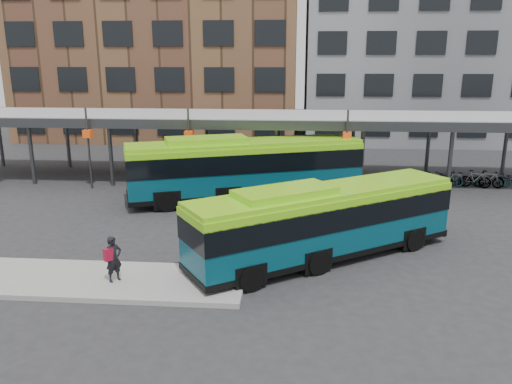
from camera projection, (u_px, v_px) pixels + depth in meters
The scene contains 9 objects.
ground at pixel (215, 253), 19.91m from camera, with size 120.00×120.00×0.00m, color #28282B.
boarding_island at pixel (45, 279), 17.42m from camera, with size 14.00×3.00×0.18m, color gray.
canopy at pixel (245, 118), 31.30m from camera, with size 40.00×6.53×4.80m.
building_brick at pixel (163, 22), 48.66m from camera, with size 26.00×14.00×22.00m, color brown.
building_grey at pixel (435, 32), 46.91m from camera, with size 24.00×14.00×20.00m, color slate.
bus_front at pixel (324, 220), 19.01m from camera, with size 10.47×8.09×3.04m.
bus_rear at pixel (245, 166), 27.26m from camera, with size 12.91×6.99×3.52m.
pedestrian at pixel (113, 259), 16.83m from camera, with size 0.67×0.69×1.59m.
bike_rack at pixel (469, 179), 30.25m from camera, with size 7.13×1.56×1.06m.
Camera 1 is at (3.13, -18.41, 7.51)m, focal length 35.00 mm.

